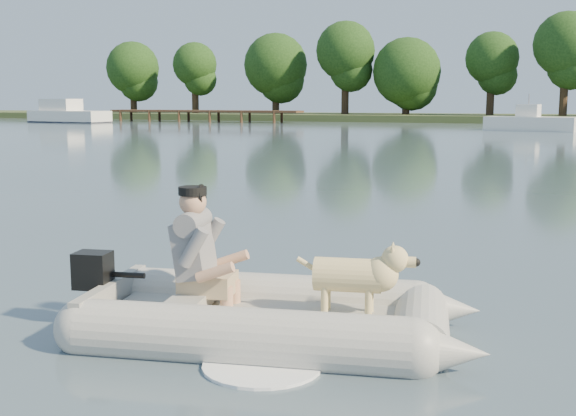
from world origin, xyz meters
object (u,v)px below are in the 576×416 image
at_px(cabin_cruiser, 69,111).
at_px(motorboat, 532,113).
at_px(dog, 348,281).
at_px(man, 196,245).
at_px(dock, 204,116).
at_px(dinghy, 272,270).

distance_m(cabin_cruiser, motorboat, 38.10).
distance_m(dog, motorboat, 43.21).
relative_size(cabin_cruiser, motorboat, 1.33).
distance_m(man, motorboat, 43.44).
distance_m(dock, dog, 58.71).
relative_size(dock, dog, 19.44).
height_order(dock, motorboat, motorboat).
relative_size(dinghy, cabin_cruiser, 0.60).
height_order(dinghy, dog, dinghy).
bearing_deg(cabin_cruiser, dinghy, -43.74).
height_order(man, cabin_cruiser, cabin_cruiser).
bearing_deg(motorboat, man, -79.80).
xyz_separation_m(cabin_cruiser, motorboat, (37.95, -3.32, 0.11)).
bearing_deg(motorboat, cabin_cruiser, -172.83).
height_order(dock, man, man).
bearing_deg(dinghy, motorboat, 79.80).
distance_m(man, dog, 1.36).
bearing_deg(dock, cabin_cruiser, -152.53).
xyz_separation_m(dock, man, (26.21, -52.07, 0.25)).
bearing_deg(dock, dinghy, -62.65).
height_order(dock, dinghy, dinghy).
bearing_deg(cabin_cruiser, dog, -43.18).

